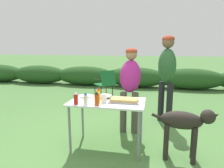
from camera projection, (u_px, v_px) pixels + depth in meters
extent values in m
plane|color=#4C7A3D|center=(107.00, 147.00, 3.07)|extent=(60.00, 60.00, 0.00)
ellipsoid|color=#234C1E|center=(40.00, 74.00, 8.39)|extent=(2.40, 0.90, 0.75)
ellipsoid|color=#234C1E|center=(85.00, 76.00, 7.99)|extent=(2.40, 0.90, 0.75)
ellipsoid|color=#234C1E|center=(135.00, 77.00, 7.60)|extent=(2.40, 0.90, 0.75)
ellipsoid|color=#234C1E|center=(191.00, 79.00, 7.20)|extent=(2.40, 0.90, 0.75)
cube|color=white|center=(107.00, 102.00, 2.94)|extent=(1.10, 0.64, 0.02)
cylinder|color=gray|center=(70.00, 130.00, 2.84)|extent=(0.04, 0.04, 0.71)
cylinder|color=gray|center=(139.00, 136.00, 2.65)|extent=(0.04, 0.04, 0.71)
cylinder|color=gray|center=(83.00, 117.00, 3.36)|extent=(0.04, 0.04, 0.71)
cylinder|color=gray|center=(141.00, 121.00, 3.17)|extent=(0.04, 0.04, 0.71)
cube|color=#9E9EA3|center=(124.00, 102.00, 2.87)|extent=(0.44, 0.23, 0.02)
cube|color=tan|center=(124.00, 100.00, 2.87)|extent=(0.38, 0.20, 0.04)
cylinder|color=white|center=(87.00, 96.00, 3.16)|extent=(0.20, 0.20, 0.03)
ellipsoid|color=#ADBC99|center=(105.00, 96.00, 3.12)|extent=(0.23, 0.23, 0.06)
cylinder|color=white|center=(104.00, 98.00, 2.85)|extent=(0.08, 0.08, 0.12)
cylinder|color=red|center=(76.00, 99.00, 2.76)|extent=(0.06, 0.06, 0.15)
cone|color=white|center=(76.00, 93.00, 2.74)|extent=(0.05, 0.05, 0.04)
cylinder|color=yellow|center=(99.00, 96.00, 2.90)|extent=(0.06, 0.06, 0.16)
cone|color=red|center=(99.00, 89.00, 2.88)|extent=(0.05, 0.05, 0.05)
cylinder|color=#CC4214|center=(97.00, 100.00, 2.71)|extent=(0.07, 0.07, 0.15)
cone|color=black|center=(97.00, 93.00, 2.70)|extent=(0.06, 0.06, 0.04)
cylinder|color=silver|center=(86.00, 100.00, 2.74)|extent=(0.06, 0.06, 0.14)
cone|color=#194793|center=(86.00, 94.00, 2.73)|extent=(0.05, 0.05, 0.04)
cylinder|color=#4C473D|center=(123.00, 112.00, 3.59)|extent=(0.12, 0.12, 0.74)
cylinder|color=#4C473D|center=(135.00, 113.00, 3.55)|extent=(0.12, 0.12, 0.74)
ellipsoid|color=#931E70|center=(130.00, 76.00, 3.55)|extent=(0.38, 0.47, 0.65)
sphere|color=#936B4C|center=(131.00, 54.00, 3.59)|extent=(0.20, 0.20, 0.20)
ellipsoid|color=#993823|center=(131.00, 51.00, 3.58)|extent=(0.21, 0.21, 0.12)
cylinder|color=black|center=(161.00, 101.00, 4.13)|extent=(0.12, 0.12, 0.83)
cylinder|color=black|center=(169.00, 104.00, 3.96)|extent=(0.12, 0.12, 0.83)
ellipsoid|color=#28562D|center=(167.00, 66.00, 3.91)|extent=(0.47, 0.46, 0.67)
sphere|color=brown|center=(168.00, 42.00, 3.82)|extent=(0.23, 0.23, 0.23)
ellipsoid|color=#993823|center=(168.00, 39.00, 3.81)|extent=(0.24, 0.24, 0.14)
cylinder|color=#28231E|center=(167.00, 137.00, 2.85)|extent=(0.07, 0.07, 0.50)
cylinder|color=#28231E|center=(166.00, 142.00, 2.71)|extent=(0.07, 0.07, 0.50)
cylinder|color=#28231E|center=(193.00, 141.00, 2.74)|extent=(0.07, 0.07, 0.50)
cylinder|color=#28231E|center=(194.00, 146.00, 2.60)|extent=(0.07, 0.07, 0.50)
ellipsoid|color=#28231E|center=(181.00, 120.00, 2.67)|extent=(0.57, 0.30, 0.24)
sphere|color=#28231E|center=(208.00, 117.00, 2.55)|extent=(0.19, 0.19, 0.19)
cone|color=#28231E|center=(215.00, 116.00, 2.52)|extent=(0.15, 0.11, 0.13)
cylinder|color=#28231E|center=(158.00, 117.00, 2.76)|extent=(0.18, 0.06, 0.10)
cube|color=#19602D|center=(104.00, 84.00, 6.10)|extent=(0.65, 0.65, 0.03)
cube|color=#19602D|center=(108.00, 78.00, 5.82)|extent=(0.45, 0.43, 0.44)
cylinder|color=black|center=(101.00, 93.00, 5.86)|extent=(0.02, 0.02, 0.38)
cylinder|color=black|center=(113.00, 91.00, 6.06)|extent=(0.02, 0.02, 0.38)
cylinder|color=black|center=(95.00, 90.00, 6.20)|extent=(0.02, 0.02, 0.38)
cylinder|color=black|center=(106.00, 89.00, 6.40)|extent=(0.02, 0.02, 0.38)
cylinder|color=black|center=(97.00, 79.00, 5.95)|extent=(0.30, 0.32, 0.02)
cylinder|color=black|center=(110.00, 78.00, 6.18)|extent=(0.30, 0.32, 0.02)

